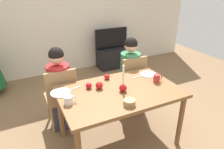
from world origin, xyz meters
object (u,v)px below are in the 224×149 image
at_px(tv, 111,38).
at_px(mug_right, 157,78).
at_px(candle_centerpiece, 123,86).
at_px(plate_left, 61,93).
at_px(apple_by_left_plate, 107,77).
at_px(apple_by_right_mug, 89,86).
at_px(apple_near_candle, 99,85).
at_px(person_left_child, 60,90).
at_px(person_right_child, 130,75).
at_px(tv_stand, 111,58).
at_px(bowl_walnuts, 129,102).
at_px(dining_table, 119,96).
at_px(chair_left, 61,95).
at_px(plate_right, 148,74).
at_px(chair_right, 131,79).
at_px(mug_left, 69,100).

bearing_deg(tv, mug_right, -101.62).
distance_m(candle_centerpiece, plate_left, 0.71).
bearing_deg(apple_by_left_plate, apple_by_right_mug, -155.90).
bearing_deg(apple_near_candle, person_left_child, 126.07).
xyz_separation_m(person_right_child, mug_right, (-0.00, -0.65, 0.23)).
relative_size(plate_left, apple_by_right_mug, 3.12).
bearing_deg(person_right_child, tv_stand, 74.01).
distance_m(apple_near_candle, apple_by_right_mug, 0.13).
bearing_deg(tv, bowl_walnuts, -111.90).
relative_size(dining_table, apple_near_candle, 15.88).
distance_m(chair_left, apple_by_right_mug, 0.56).
height_order(person_left_child, tv, person_left_child).
distance_m(dining_table, mug_right, 0.54).
bearing_deg(plate_right, chair_right, 94.66).
bearing_deg(mug_right, apple_by_left_plate, 147.11).
xyz_separation_m(tv, candle_centerpiece, (-0.98, -2.34, 0.11)).
xyz_separation_m(person_right_child, apple_by_left_plate, (-0.53, -0.31, 0.22)).
relative_size(person_left_child, mug_right, 9.16).
bearing_deg(mug_right, plate_right, 81.84).
xyz_separation_m(tv, apple_near_candle, (-1.20, -2.16, 0.08)).
relative_size(tv_stand, plate_left, 2.81).
distance_m(tv, apple_by_right_mug, 2.48).
bearing_deg(plate_right, person_left_child, 159.14).
relative_size(candle_centerpiece, plate_left, 1.43).
bearing_deg(chair_left, plate_right, -19.40).
relative_size(person_right_child, bowl_walnuts, 9.36).
xyz_separation_m(person_left_child, apple_near_candle, (0.37, -0.50, 0.22)).
distance_m(candle_centerpiece, plate_right, 0.60).
distance_m(chair_left, apple_near_candle, 0.66).
relative_size(dining_table, apple_by_right_mug, 19.18).
bearing_deg(person_right_child, chair_right, -90.00).
xyz_separation_m(mug_right, bowl_walnuts, (-0.58, -0.31, -0.02)).
distance_m(dining_table, bowl_walnuts, 0.34).
height_order(dining_table, plate_left, plate_left).
relative_size(dining_table, apple_by_left_plate, 19.23).
relative_size(mug_left, apple_near_candle, 1.51).
bearing_deg(person_right_child, bowl_walnuts, -121.07).
distance_m(mug_left, apple_near_candle, 0.44).
relative_size(plate_left, plate_right, 1.05).
relative_size(tv_stand, bowl_walnuts, 5.11).
bearing_deg(plate_left, plate_right, -0.97).
height_order(chair_left, apple_by_left_plate, chair_left).
bearing_deg(chair_left, tv_stand, 47.27).
relative_size(chair_left, mug_right, 7.04).
bearing_deg(plate_left, apple_near_candle, -12.44).
relative_size(person_left_child, mug_left, 8.77).
relative_size(chair_left, person_left_child, 0.77).
bearing_deg(dining_table, chair_right, 49.24).
bearing_deg(mug_right, person_left_child, 149.01).
relative_size(chair_left, apple_near_candle, 10.21).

